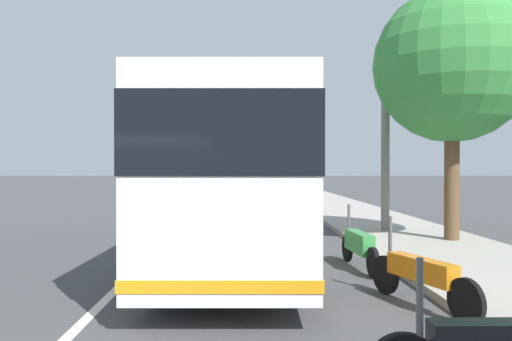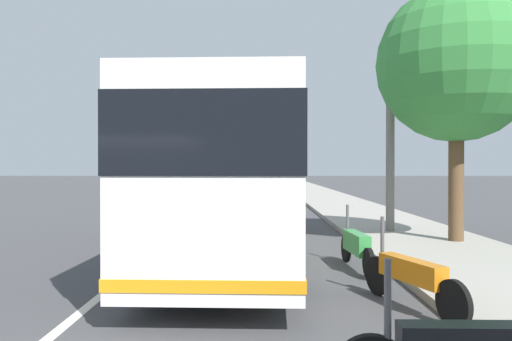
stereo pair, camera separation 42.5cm
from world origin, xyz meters
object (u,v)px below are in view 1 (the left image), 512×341
object	(u,v)px
car_ahead_same_lane	(185,185)
utility_pole	(385,134)
motorcycle_by_tree	(421,275)
car_oncoming	(251,188)
coach_bus	(238,171)
car_behind_bus	(240,179)
roadside_tree_mid_block	(452,65)
motorcycle_far_end	(359,246)
car_far_distant	(176,189)

from	to	relation	value
car_ahead_same_lane	utility_pole	world-z (taller)	utility_pole
motorcycle_by_tree	car_oncoming	bearing A→B (deg)	-15.18
coach_bus	car_behind_bus	world-z (taller)	coach_bus
car_oncoming	roadside_tree_mid_block	xyz separation A→B (m)	(-19.63, -4.83, 4.00)
motorcycle_far_end	car_behind_bus	distance (m)	43.48
coach_bus	car_oncoming	size ratio (longest dim) A/B	2.97
coach_bus	car_far_distant	bearing A→B (deg)	13.32
motorcycle_by_tree	coach_bus	bearing A→B (deg)	10.45
motorcycle_far_end	car_oncoming	xyz separation A→B (m)	(22.58, 1.71, 0.20)
car_behind_bus	roadside_tree_mid_block	distance (m)	41.04
motorcycle_by_tree	car_oncoming	xyz separation A→B (m)	(25.35, 1.95, 0.20)
coach_bus	car_behind_bus	size ratio (longest dim) A/B	2.48
roadside_tree_mid_block	coach_bus	bearing A→B (deg)	101.29
car_ahead_same_lane	motorcycle_far_end	bearing A→B (deg)	12.10
motorcycle_far_end	car_oncoming	size ratio (longest dim) A/B	0.56
car_far_distant	coach_bus	bearing A→B (deg)	9.40
car_ahead_same_lane	car_oncoming	distance (m)	6.31
motorcycle_by_tree	motorcycle_far_end	world-z (taller)	motorcycle_by_tree
roadside_tree_mid_block	car_oncoming	bearing A→B (deg)	13.82
car_ahead_same_lane	car_oncoming	size ratio (longest dim) A/B	1.06
car_far_distant	car_oncoming	world-z (taller)	car_far_distant
motorcycle_far_end	car_behind_bus	world-z (taller)	car_behind_bus
roadside_tree_mid_block	utility_pole	xyz separation A→B (m)	(2.03, 1.16, -1.66)
car_ahead_same_lane	roadside_tree_mid_block	bearing A→B (deg)	20.45
motorcycle_far_end	car_far_distant	bearing A→B (deg)	12.36
motorcycle_by_tree	car_ahead_same_lane	xyz separation A→B (m)	(29.52, 6.68, 0.25)
coach_bus	car_far_distant	size ratio (longest dim) A/B	2.49
motorcycle_far_end	utility_pole	distance (m)	5.92
motorcycle_by_tree	roadside_tree_mid_block	distance (m)	7.65
coach_bus	motorcycle_by_tree	bearing A→B (deg)	-148.17
coach_bus	car_ahead_same_lane	bearing A→B (deg)	10.96
coach_bus	utility_pole	xyz separation A→B (m)	(3.13, -4.38, 1.07)
motorcycle_by_tree	car_oncoming	world-z (taller)	car_oncoming
motorcycle_far_end	car_ahead_same_lane	size ratio (longest dim) A/B	0.53
motorcycle_by_tree	utility_pole	size ratio (longest dim) A/B	0.37
motorcycle_by_tree	roadside_tree_mid_block	size ratio (longest dim) A/B	0.33
car_oncoming	car_behind_bus	size ratio (longest dim) A/B	0.83
car_far_distant	utility_pole	xyz separation A→B (m)	(-15.95, -8.27, 2.30)
utility_pole	roadside_tree_mid_block	bearing A→B (deg)	-150.30
car_far_distant	roadside_tree_mid_block	distance (m)	20.68
coach_bus	motorcycle_by_tree	size ratio (longest dim) A/B	5.28
coach_bus	utility_pole	bearing A→B (deg)	-52.63
car_ahead_same_lane	roadside_tree_mid_block	size ratio (longest dim) A/B	0.62
car_ahead_same_lane	car_oncoming	bearing A→B (deg)	47.14
motorcycle_far_end	motorcycle_by_tree	bearing A→B (deg)	-179.39
motorcycle_far_end	roadside_tree_mid_block	distance (m)	6.00
coach_bus	motorcycle_far_end	bearing A→B (deg)	-125.44
car_far_distant	car_behind_bus	bearing A→B (deg)	168.27
motorcycle_far_end	car_behind_bus	bearing A→B (deg)	-1.12
motorcycle_by_tree	roadside_tree_mid_block	world-z (taller)	roadside_tree_mid_block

